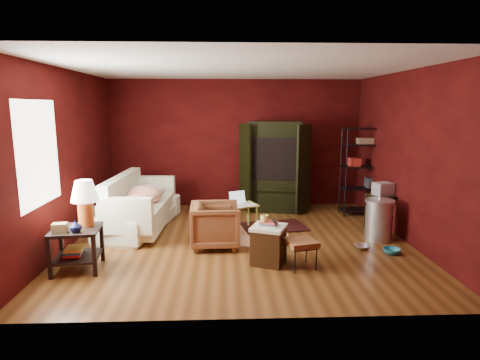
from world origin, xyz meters
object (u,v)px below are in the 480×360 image
at_px(laptop_desk, 240,207).
at_px(wire_shelving, 364,167).
at_px(hamper, 268,244).
at_px(tv_armoire, 275,165).
at_px(armchair, 215,223).
at_px(sofa, 140,206).
at_px(side_table, 81,216).

relative_size(laptop_desk, wire_shelving, 0.39).
relative_size(hamper, wire_shelving, 0.35).
height_order(hamper, tv_armoire, tv_armoire).
height_order(armchair, wire_shelving, wire_shelving).
distance_m(hamper, wire_shelving, 3.49).
relative_size(armchair, laptop_desk, 1.11).
height_order(sofa, armchair, sofa).
height_order(tv_armoire, wire_shelving, tv_armoire).
bearing_deg(tv_armoire, laptop_desk, -108.53).
distance_m(armchair, wire_shelving, 3.58).
bearing_deg(sofa, hamper, -116.95).
bearing_deg(laptop_desk, hamper, -101.21).
xyz_separation_m(laptop_desk, tv_armoire, (0.79, 1.40, 0.56)).
distance_m(armchair, side_table, 2.01).
relative_size(sofa, side_table, 1.75).
bearing_deg(hamper, tv_armoire, 81.29).
distance_m(sofa, hamper, 2.78).
xyz_separation_m(hamper, laptop_desk, (-0.34, 1.56, 0.15)).
xyz_separation_m(sofa, armchair, (1.40, -0.99, -0.03)).
height_order(armchair, laptop_desk, armchair).
height_order(side_table, hamper, side_table).
height_order(hamper, laptop_desk, laptop_desk).
relative_size(armchair, hamper, 1.22).
height_order(sofa, laptop_desk, sofa).
height_order(side_table, tv_armoire, tv_armoire).
relative_size(armchair, side_table, 0.63).
height_order(armchair, hamper, armchair).
xyz_separation_m(armchair, hamper, (0.77, -0.75, -0.10)).
xyz_separation_m(hamper, tv_armoire, (0.45, 2.96, 0.71)).
distance_m(side_table, hamper, 2.62).
bearing_deg(sofa, laptop_desk, -83.75).
distance_m(side_table, tv_armoire, 4.29).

